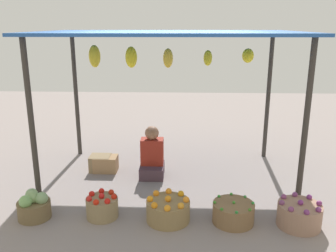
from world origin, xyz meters
TOP-DOWN VIEW (x-y plane):
  - ground_plane at (0.00, 0.00)m, footprint 14.00×14.00m
  - market_stall_structure at (-0.01, 0.01)m, footprint 3.57×2.19m
  - vendor_person at (-0.26, 0.05)m, footprint 0.36×0.44m
  - basket_cabbages at (-1.58, -1.26)m, footprint 0.39×0.39m
  - basket_red_tomatoes at (-0.77, -1.21)m, footprint 0.38×0.38m
  - basket_oranges at (0.03, -1.26)m, footprint 0.52×0.52m
  - basket_green_chilies at (0.79, -1.27)m, footprint 0.49×0.49m
  - basket_purple_onions at (1.54, -1.32)m, footprint 0.50×0.50m
  - wooden_crate_near_vendor at (-1.01, 0.19)m, footprint 0.36×0.28m
  - wooden_crate_stacked_rear at (-1.10, 0.20)m, footprint 0.32×0.28m

SIDE VIEW (x-z plane):
  - ground_plane at x=0.00m, z-range 0.00..0.00m
  - basket_green_chilies at x=0.79m, z-range -0.02..0.26m
  - wooden_crate_near_vendor at x=-1.01m, z-range 0.00..0.24m
  - wooden_crate_stacked_rear at x=-1.10m, z-range 0.00..0.25m
  - basket_oranges at x=0.03m, z-range -0.03..0.29m
  - basket_red_tomatoes at x=-0.77m, z-range -0.02..0.29m
  - basket_purple_onions at x=1.54m, z-range -0.02..0.30m
  - basket_cabbages at x=-1.58m, z-range -0.02..0.33m
  - vendor_person at x=-0.26m, z-range -0.09..0.69m
  - market_stall_structure at x=-0.01m, z-range 0.91..3.06m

